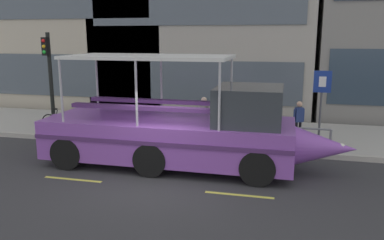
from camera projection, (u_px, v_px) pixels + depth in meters
ground_plane at (160, 178)px, 11.36m from camera, size 120.00×120.00×0.00m
sidewalk at (201, 131)px, 16.66m from camera, size 32.00×4.80×0.18m
curb_edge at (186, 147)px, 14.29m from camera, size 32.00×0.18×0.18m
lane_centreline at (152, 187)px, 10.71m from camera, size 25.80×0.12×0.01m
curb_guardrail at (186, 128)px, 14.51m from camera, size 10.30×0.09×0.78m
traffic_light_pole at (49, 72)px, 15.92m from camera, size 0.24×0.46×4.01m
parking_sign at (322, 95)px, 13.71m from camera, size 0.60×0.12×2.69m
leaned_bicycle at (60, 122)px, 16.14m from camera, size 1.74×0.46×0.96m
duck_tour_boat at (185, 132)px, 12.25m from camera, size 9.70×2.69×3.47m
pedestrian_near_bow at (299, 118)px, 14.42m from camera, size 0.40×0.28×1.53m
pedestrian_mid_left at (204, 114)px, 14.91m from camera, size 0.45×0.25×1.61m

